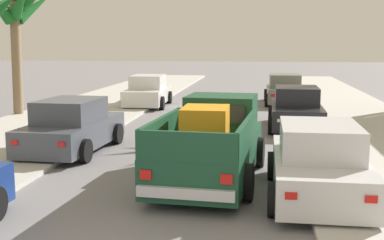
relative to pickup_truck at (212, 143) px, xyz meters
The scene contains 11 objects.
sidewalk_left 8.68m from the pickup_truck, 140.71° to the left, with size 5.35×60.00×0.12m, color beige.
sidewalk_right 7.25m from the pickup_truck, 49.40° to the left, with size 5.35×60.00×0.12m, color beige.
curb_left 7.74m from the pickup_truck, 134.70° to the left, with size 0.16×60.00×0.10m, color silver.
curb_right 6.50m from the pickup_truck, 58.01° to the left, with size 0.16×60.00×0.10m, color silver.
pickup_truck is the anchor object (origin of this frame).
car_right_near 13.84m from the pickup_truck, 108.72° to the left, with size 2.14×4.31×1.54m.
car_left_mid 4.90m from the pickup_truck, 151.10° to the left, with size 2.19×4.33×1.54m.
car_right_mid 7.68m from the pickup_truck, 71.65° to the left, with size 2.09×4.29×1.54m.
car_left_far 2.61m from the pickup_truck, 28.85° to the right, with size 2.07×4.28×1.54m.
car_right_far 15.14m from the pickup_truck, 81.15° to the left, with size 2.04×4.27×1.54m.
palm_tree_right_mid 13.31m from the pickup_truck, 135.46° to the left, with size 3.56×3.93×5.52m.
Camera 1 is at (2.08, -5.03, 3.14)m, focal length 47.65 mm.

